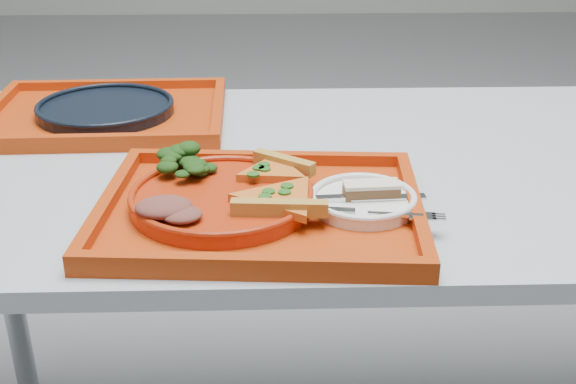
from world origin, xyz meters
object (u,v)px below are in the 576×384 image
object	(u,v)px
tray_main	(261,212)
dessert_bar	(371,190)
dinner_plate	(222,200)
navy_plate	(106,110)
tray_far	(107,117)

from	to	relation	value
tray_main	dessert_bar	xyz separation A→B (m)	(0.16, 0.00, 0.03)
dinner_plate	navy_plate	size ratio (longest dim) A/B	1.00
dinner_plate	dessert_bar	xyz separation A→B (m)	(0.21, -0.01, 0.02)
navy_plate	dessert_bar	world-z (taller)	dessert_bar
navy_plate	tray_far	bearing A→B (deg)	0.00
tray_far	navy_plate	size ratio (longest dim) A/B	1.73
dessert_bar	tray_main	bearing A→B (deg)	178.01
dessert_bar	tray_far	bearing A→B (deg)	134.17
tray_far	dinner_plate	bearing A→B (deg)	-60.53
tray_main	navy_plate	distance (m)	0.52
tray_far	dessert_bar	distance (m)	0.62
tray_main	navy_plate	xyz separation A→B (m)	(-0.30, 0.42, 0.01)
tray_far	dessert_bar	size ratio (longest dim) A/B	5.63
navy_plate	dessert_bar	distance (m)	0.62
tray_main	tray_far	distance (m)	0.52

